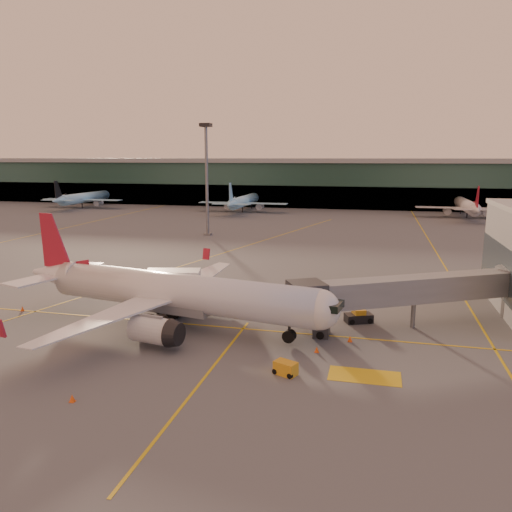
% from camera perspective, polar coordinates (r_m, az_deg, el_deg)
% --- Properties ---
extents(ground, '(600.00, 600.00, 0.00)m').
position_cam_1_polar(ground, '(51.18, -8.45, -9.60)').
color(ground, '#4C4F54').
rests_on(ground, ground).
extents(taxi_markings, '(100.12, 173.00, 0.01)m').
position_cam_1_polar(taxi_markings, '(94.10, -2.49, 0.15)').
color(taxi_markings, gold).
rests_on(taxi_markings, ground).
extents(terminal, '(400.00, 20.00, 17.60)m').
position_cam_1_polar(terminal, '(187.15, 8.03, 8.29)').
color(terminal, '#19382D').
rests_on(terminal, ground).
extents(mast_west_near, '(2.40, 2.40, 25.60)m').
position_cam_1_polar(mast_west_near, '(116.74, -5.66, 9.61)').
color(mast_west_near, slate).
rests_on(mast_west_near, ground).
extents(distant_aircraft_row, '(350.00, 34.00, 13.00)m').
position_cam_1_polar(distant_aircraft_row, '(163.40, 10.91, 4.69)').
color(distant_aircraft_row, '#98DAFF').
rests_on(distant_aircraft_row, ground).
extents(main_airplane, '(38.32, 34.76, 11.61)m').
position_cam_1_polar(main_airplane, '(54.62, -9.93, -4.14)').
color(main_airplane, silver).
rests_on(main_airplane, ground).
extents(jet_bridge, '(26.62, 16.46, 5.78)m').
position_cam_1_polar(jet_bridge, '(56.78, 18.90, -3.74)').
color(jet_bridge, slate).
rests_on(jet_bridge, ground).
extents(catering_truck, '(6.81, 4.17, 4.92)m').
position_cam_1_polar(catering_truck, '(60.41, -9.34, -3.58)').
color(catering_truck, '#AB2E18').
rests_on(catering_truck, ground).
extents(gpu_cart, '(2.25, 1.85, 1.14)m').
position_cam_1_polar(gpu_cart, '(43.29, 3.39, -12.69)').
color(gpu_cart, orange).
rests_on(gpu_cart, ground).
extents(pushback_tug, '(3.34, 2.62, 1.52)m').
position_cam_1_polar(pushback_tug, '(57.09, 11.66, -6.83)').
color(pushback_tug, black).
rests_on(pushback_tug, ground).
extents(cone_nose, '(0.47, 0.47, 0.60)m').
position_cam_1_polar(cone_nose, '(51.29, 10.69, -9.28)').
color(cone_nose, '#EE4E0C').
rests_on(cone_nose, ground).
extents(cone_tail, '(0.44, 0.44, 0.57)m').
position_cam_1_polar(cone_tail, '(66.22, -25.13, -5.47)').
color(cone_tail, '#EE4E0C').
rests_on(cone_tail, ground).
extents(cone_wing_right, '(0.46, 0.46, 0.59)m').
position_cam_1_polar(cone_wing_right, '(41.39, -20.26, -15.00)').
color(cone_wing_right, '#EE4E0C').
rests_on(cone_wing_right, ground).
extents(cone_wing_left, '(0.40, 0.40, 0.50)m').
position_cam_1_polar(cone_wing_left, '(72.20, -4.78, -3.11)').
color(cone_wing_left, '#EE4E0C').
rests_on(cone_wing_left, ground).
extents(cone_fwd, '(0.44, 0.44, 0.56)m').
position_cam_1_polar(cone_fwd, '(48.19, 6.96, -10.56)').
color(cone_fwd, '#EE4E0C').
rests_on(cone_fwd, ground).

